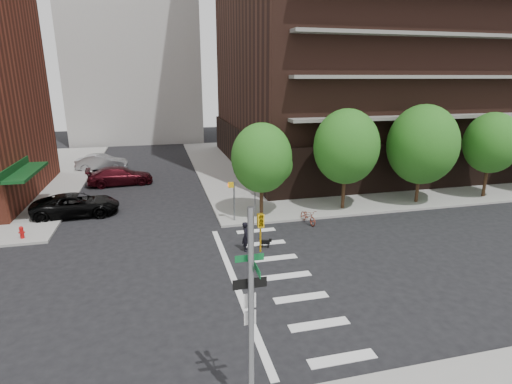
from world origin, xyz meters
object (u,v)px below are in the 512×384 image
object	(u,v)px
traffic_signal	(252,331)
fire_hydrant	(22,232)
parked_car_maroon	(120,176)
parked_car_silver	(102,162)
dog_walker	(246,236)
scooter	(308,216)
parked_car_black	(76,205)

from	to	relation	value
traffic_signal	fire_hydrant	distance (m)	18.42
traffic_signal	parked_car_maroon	xyz separation A→B (m)	(-5.44, 27.05, -1.90)
fire_hydrant	parked_car_maroon	world-z (taller)	parked_car_maroon
parked_car_silver	parked_car_maroon	bearing A→B (deg)	-155.65
parked_car_maroon	parked_car_silver	distance (m)	6.90
dog_walker	traffic_signal	bearing A→B (deg)	-179.80
traffic_signal	scooter	size ratio (longest dim) A/B	3.34
parked_car_black	dog_walker	size ratio (longest dim) A/B	3.36
parked_car_maroon	scooter	size ratio (longest dim) A/B	3.07
parked_car_maroon	scooter	bearing A→B (deg)	-141.43
parked_car_silver	scooter	bearing A→B (deg)	-137.58
parked_car_silver	dog_walker	xyz separation A→B (m)	(9.91, -22.77, 0.01)
traffic_signal	scooter	xyz separation A→B (m)	(7.07, 13.99, -2.23)
parked_car_black	scooter	distance (m)	15.70
scooter	dog_walker	size ratio (longest dim) A/B	1.09
fire_hydrant	parked_car_silver	world-z (taller)	parked_car_silver
fire_hydrant	traffic_signal	bearing A→B (deg)	-56.74
parked_car_black	parked_car_maroon	world-z (taller)	parked_car_maroon
parked_car_black	parked_car_maroon	size ratio (longest dim) A/B	1.01
parked_car_black	traffic_signal	bearing A→B (deg)	-160.32
fire_hydrant	parked_car_silver	size ratio (longest dim) A/B	0.15
scooter	dog_walker	world-z (taller)	dog_walker
parked_car_silver	dog_walker	world-z (taller)	dog_walker
traffic_signal	parked_car_black	xyz separation A→B (m)	(-7.73, 19.21, -1.93)
fire_hydrant	scooter	size ratio (longest dim) A/B	0.41
parked_car_maroon	dog_walker	bearing A→B (deg)	-159.92
dog_walker	parked_car_maroon	bearing A→B (deg)	37.14
parked_car_silver	fire_hydrant	bearing A→B (deg)	178.11
traffic_signal	dog_walker	bearing A→B (deg)	78.35
scooter	parked_car_silver	bearing A→B (deg)	117.22
fire_hydrant	parked_car_maroon	distance (m)	12.62
parked_car_silver	traffic_signal	bearing A→B (deg)	-161.68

